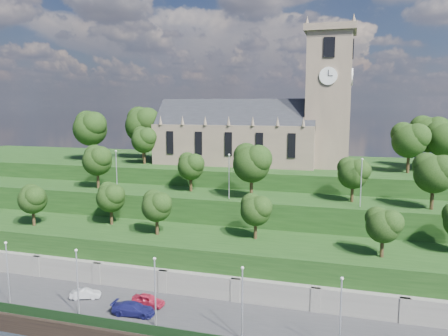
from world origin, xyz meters
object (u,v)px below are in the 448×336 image
(church, at_px, (260,127))
(car_left, at_px, (148,300))
(car_middle, at_px, (85,294))
(car_right, at_px, (133,309))

(church, distance_m, car_left, 44.08)
(church, relative_size, car_middle, 10.25)
(car_left, bearing_deg, car_middle, 98.39)
(church, bearing_deg, car_right, -98.95)
(car_middle, distance_m, car_right, 8.44)
(car_middle, bearing_deg, car_left, -108.56)
(church, xyz_separation_m, car_left, (-5.93, -38.93, -19.80))
(car_left, xyz_separation_m, car_right, (-0.63, -2.72, 0.03))
(car_right, bearing_deg, car_middle, 70.28)
(car_left, distance_m, car_right, 2.79)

